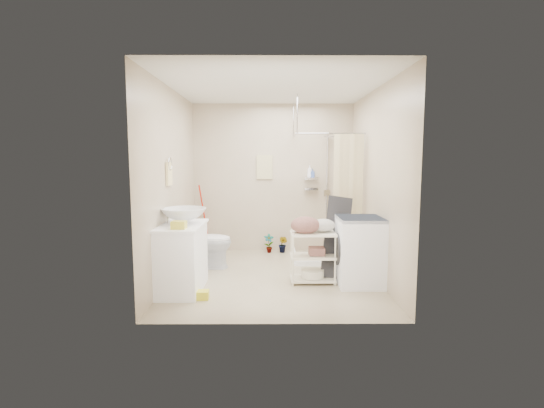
{
  "coord_description": "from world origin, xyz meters",
  "views": [
    {
      "loc": [
        -0.06,
        -5.38,
        1.65
      ],
      "look_at": [
        -0.03,
        0.25,
        1.0
      ],
      "focal_mm": 26.0,
      "sensor_mm": 36.0,
      "label": 1
    }
  ],
  "objects_px": {
    "toilet": "(205,241)",
    "washing_machine": "(361,251)",
    "vanity": "(182,257)",
    "laundry_rack": "(313,253)"
  },
  "relations": [
    {
      "from": "toilet",
      "to": "washing_machine",
      "type": "height_order",
      "value": "washing_machine"
    },
    {
      "from": "toilet",
      "to": "washing_machine",
      "type": "bearing_deg",
      "value": -107.22
    },
    {
      "from": "vanity",
      "to": "toilet",
      "type": "height_order",
      "value": "vanity"
    },
    {
      "from": "vanity",
      "to": "washing_machine",
      "type": "xyz_separation_m",
      "value": [
        2.3,
        0.23,
        0.03
      ]
    },
    {
      "from": "toilet",
      "to": "laundry_rack",
      "type": "xyz_separation_m",
      "value": [
        1.55,
        -0.74,
        0.0
      ]
    },
    {
      "from": "toilet",
      "to": "washing_machine",
      "type": "xyz_separation_m",
      "value": [
        2.18,
        -0.81,
        0.04
      ]
    },
    {
      "from": "vanity",
      "to": "toilet",
      "type": "xyz_separation_m",
      "value": [
        0.12,
        1.05,
        -0.01
      ]
    },
    {
      "from": "vanity",
      "to": "washing_machine",
      "type": "bearing_deg",
      "value": 6.13
    },
    {
      "from": "vanity",
      "to": "laundry_rack",
      "type": "height_order",
      "value": "vanity"
    },
    {
      "from": "toilet",
      "to": "washing_machine",
      "type": "distance_m",
      "value": 2.33
    }
  ]
}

